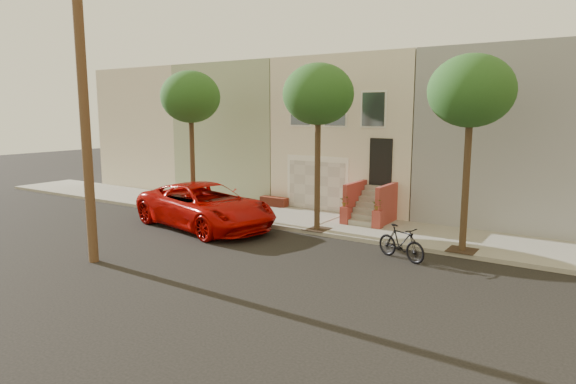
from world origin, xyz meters
The scene contains 9 objects.
ground centered at (0.00, 0.00, 0.00)m, with size 90.00×90.00×0.00m, color black.
sidewalk centered at (0.00, 5.35, 0.07)m, with size 40.00×3.70×0.15m, color gray.
house_row centered at (0.00, 11.19, 3.64)m, with size 33.10×11.70×7.00m.
tree_left centered at (-5.50, 3.90, 5.26)m, with size 2.70×2.57×6.30m.
tree_mid centered at (1.00, 3.90, 5.26)m, with size 2.70×2.57×6.30m.
tree_right centered at (6.50, 3.90, 5.26)m, with size 2.70×2.57×6.30m.
utility_pole centered at (8.00, -3.20, 5.19)m, with size 23.60×1.22×10.00m.
pickup_truck centered at (-3.22, 2.18, 0.90)m, with size 2.98×6.47×1.80m, color #B30603.
motorcycle centered at (5.01, 2.26, 0.56)m, with size 0.52×1.85×1.11m, color black.
Camera 1 is at (10.38, -12.53, 4.66)m, focal length 31.13 mm.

